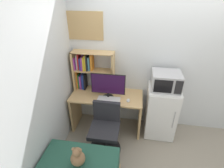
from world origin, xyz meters
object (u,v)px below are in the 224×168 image
at_px(mini_fridge, 161,111).
at_px(keyboard, 109,99).
at_px(monitor, 108,85).
at_px(desk_chair, 105,131).
at_px(wall_corkboard, 82,26).
at_px(microwave, 166,81).
at_px(teddy_bear, 78,157).
at_px(hutch_bookshelf, 88,69).
at_px(computer_mouse, 128,100).

bearing_deg(mini_fridge, keyboard, -170.69).
bearing_deg(monitor, desk_chair, -86.70).
bearing_deg(wall_corkboard, microwave, -10.21).
height_order(keyboard, desk_chair, desk_chair).
relative_size(keyboard, wall_corkboard, 0.55).
relative_size(monitor, keyboard, 1.50).
bearing_deg(desk_chair, keyboard, 90.15).
relative_size(monitor, teddy_bear, 2.11).
bearing_deg(mini_fridge, monitor, -174.97).
relative_size(hutch_bookshelf, mini_fridge, 0.76).
bearing_deg(hutch_bookshelf, teddy_bear, -80.61).
xyz_separation_m(hutch_bookshelf, mini_fridge, (1.33, -0.16, -0.65)).
xyz_separation_m(mini_fridge, microwave, (0.00, 0.00, 0.61)).
distance_m(computer_mouse, desk_chair, 0.62).
bearing_deg(computer_mouse, mini_fridge, 14.06).
bearing_deg(wall_corkboard, hutch_bookshelf, -51.50).
height_order(monitor, microwave, microwave).
distance_m(hutch_bookshelf, keyboard, 0.66).
relative_size(computer_mouse, desk_chair, 0.12).
xyz_separation_m(hutch_bookshelf, microwave, (1.33, -0.16, -0.04)).
distance_m(hutch_bookshelf, wall_corkboard, 0.72).
relative_size(monitor, computer_mouse, 5.75).
relative_size(hutch_bookshelf, teddy_bear, 2.67).
height_order(hutch_bookshelf, desk_chair, hutch_bookshelf).
distance_m(monitor, desk_chair, 0.75).
distance_m(desk_chair, wall_corkboard, 1.74).
relative_size(mini_fridge, microwave, 2.10).
relative_size(monitor, desk_chair, 0.69).
xyz_separation_m(computer_mouse, mini_fridge, (0.58, 0.14, -0.27)).
distance_m(computer_mouse, mini_fridge, 0.65).
distance_m(monitor, keyboard, 0.24).
height_order(teddy_bear, wall_corkboard, wall_corkboard).
height_order(hutch_bookshelf, wall_corkboard, wall_corkboard).
relative_size(hutch_bookshelf, microwave, 1.61).
bearing_deg(mini_fridge, computer_mouse, -165.94).
distance_m(computer_mouse, teddy_bear, 1.20).
relative_size(keyboard, computer_mouse, 3.83).
bearing_deg(desk_chair, wall_corkboard, 122.97).
relative_size(keyboard, teddy_bear, 1.41).
relative_size(mini_fridge, teddy_bear, 3.50).
bearing_deg(hutch_bookshelf, wall_corkboard, 128.50).
distance_m(monitor, microwave, 0.94).
bearing_deg(teddy_bear, keyboard, 79.60).
height_order(microwave, desk_chair, microwave).
bearing_deg(hutch_bookshelf, mini_fridge, -7.00).
relative_size(computer_mouse, microwave, 0.22).
xyz_separation_m(keyboard, computer_mouse, (0.32, 0.00, 0.01)).
distance_m(teddy_bear, wall_corkboard, 1.95).
bearing_deg(monitor, mini_fridge, 5.03).
distance_m(desk_chair, teddy_bear, 0.77).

